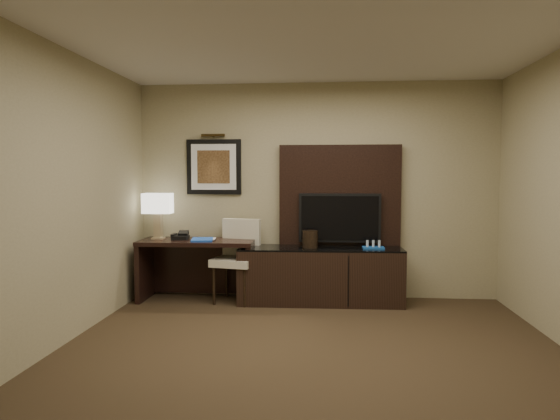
# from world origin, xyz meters

# --- Properties ---
(floor) EXTENTS (4.50, 5.00, 0.01)m
(floor) POSITION_xyz_m (0.00, 0.00, -0.01)
(floor) COLOR #322516
(floor) RESTS_ON ground
(ceiling) EXTENTS (4.50, 5.00, 0.01)m
(ceiling) POSITION_xyz_m (0.00, 0.00, 2.70)
(ceiling) COLOR silver
(ceiling) RESTS_ON wall_back
(wall_back) EXTENTS (4.50, 0.01, 2.70)m
(wall_back) POSITION_xyz_m (0.00, 2.50, 1.35)
(wall_back) COLOR tan
(wall_back) RESTS_ON floor
(wall_front) EXTENTS (4.50, 0.01, 2.70)m
(wall_front) POSITION_xyz_m (0.00, -2.50, 1.35)
(wall_front) COLOR tan
(wall_front) RESTS_ON floor
(wall_left) EXTENTS (0.01, 5.00, 2.70)m
(wall_left) POSITION_xyz_m (-2.25, 0.00, 1.35)
(wall_left) COLOR tan
(wall_left) RESTS_ON floor
(desk) EXTENTS (1.41, 0.62, 0.75)m
(desk) POSITION_xyz_m (-1.44, 2.15, 0.38)
(desk) COLOR black
(desk) RESTS_ON floor
(credenza) EXTENTS (1.97, 0.60, 0.68)m
(credenza) POSITION_xyz_m (0.07, 2.15, 0.34)
(credenza) COLOR black
(credenza) RESTS_ON floor
(tv_wall_panel) EXTENTS (1.50, 0.12, 1.30)m
(tv_wall_panel) POSITION_xyz_m (0.30, 2.44, 1.27)
(tv_wall_panel) COLOR black
(tv_wall_panel) RESTS_ON wall_back
(tv) EXTENTS (1.00, 0.08, 0.60)m
(tv) POSITION_xyz_m (0.30, 2.34, 1.02)
(tv) COLOR black
(tv) RESTS_ON tv_wall_panel
(artwork) EXTENTS (0.70, 0.04, 0.70)m
(artwork) POSITION_xyz_m (-1.30, 2.48, 1.65)
(artwork) COLOR black
(artwork) RESTS_ON wall_back
(picture_light) EXTENTS (0.04, 0.04, 0.30)m
(picture_light) POSITION_xyz_m (-1.30, 2.44, 2.05)
(picture_light) COLOR #403014
(picture_light) RESTS_ON wall_back
(desk_chair) EXTENTS (0.59, 0.65, 1.02)m
(desk_chair) POSITION_xyz_m (-0.96, 2.10, 0.51)
(desk_chair) COLOR beige
(desk_chair) RESTS_ON floor
(table_lamp) EXTENTS (0.39, 0.28, 0.57)m
(table_lamp) POSITION_xyz_m (-1.95, 2.19, 1.04)
(table_lamp) COLOR tan
(table_lamp) RESTS_ON desk
(desk_phone) EXTENTS (0.20, 0.18, 0.10)m
(desk_phone) POSITION_xyz_m (-1.65, 2.15, 0.80)
(desk_phone) COLOR black
(desk_phone) RESTS_ON desk
(blue_folder) EXTENTS (0.31, 0.38, 0.02)m
(blue_folder) POSITION_xyz_m (-1.37, 2.09, 0.76)
(blue_folder) COLOR #1A49AE
(blue_folder) RESTS_ON desk
(book) EXTENTS (0.15, 0.04, 0.21)m
(book) POSITION_xyz_m (-1.37, 2.14, 0.85)
(book) COLOR #B4AF8D
(book) RESTS_ON desk
(ice_bucket) EXTENTS (0.22, 0.22, 0.21)m
(ice_bucket) POSITION_xyz_m (-0.06, 2.13, 0.78)
(ice_bucket) COLOR black
(ice_bucket) RESTS_ON credenza
(minibar_tray) EXTENTS (0.25, 0.15, 0.09)m
(minibar_tray) POSITION_xyz_m (0.69, 2.12, 0.72)
(minibar_tray) COLOR #1852A1
(minibar_tray) RESTS_ON credenza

